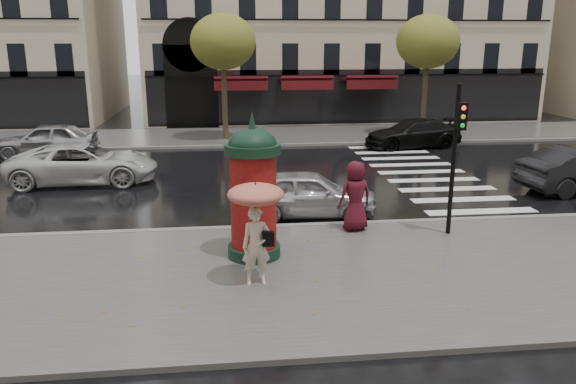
{
  "coord_description": "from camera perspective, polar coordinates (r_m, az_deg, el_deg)",
  "views": [
    {
      "loc": [
        -2.05,
        -12.27,
        5.28
      ],
      "look_at": [
        -0.48,
        1.5,
        1.52
      ],
      "focal_mm": 35.0,
      "sensor_mm": 36.0,
      "label": 1
    }
  ],
  "objects": [
    {
      "name": "ground",
      "position": [
        13.51,
        2.78,
        -7.83
      ],
      "size": [
        160.0,
        160.0,
        0.0
      ],
      "primitive_type": "plane",
      "color": "black",
      "rests_on": "ground"
    },
    {
      "name": "near_sidewalk",
      "position": [
        13.03,
        3.14,
        -8.44
      ],
      "size": [
        90.0,
        7.0,
        0.12
      ],
      "primitive_type": "cube",
      "color": "#474744",
      "rests_on": "ground"
    },
    {
      "name": "far_sidewalk",
      "position": [
        31.77,
        -2.72,
        5.71
      ],
      "size": [
        90.0,
        6.0,
        0.12
      ],
      "primitive_type": "cube",
      "color": "#474744",
      "rests_on": "ground"
    },
    {
      "name": "near_kerb",
      "position": [
        16.26,
        1.1,
        -3.5
      ],
      "size": [
        90.0,
        0.25,
        0.14
      ],
      "primitive_type": "cube",
      "color": "slate",
      "rests_on": "ground"
    },
    {
      "name": "far_kerb",
      "position": [
        28.82,
        -2.31,
        4.76
      ],
      "size": [
        90.0,
        0.25,
        0.14
      ],
      "primitive_type": "cube",
      "color": "slate",
      "rests_on": "ground"
    },
    {
      "name": "zebra_crossing",
      "position": [
        23.89,
        13.38,
        2.01
      ],
      "size": [
        3.6,
        11.75,
        0.01
      ],
      "primitive_type": "cube",
      "color": "silver",
      "rests_on": "ground"
    },
    {
      "name": "tree_far_left",
      "position": [
        30.27,
        -6.62,
        14.88
      ],
      "size": [
        3.4,
        3.4,
        6.64
      ],
      "color": "#38281C",
      "rests_on": "ground"
    },
    {
      "name": "tree_far_right",
      "position": [
        32.22,
        14.02,
        14.56
      ],
      "size": [
        3.4,
        3.4,
        6.64
      ],
      "color": "#38281C",
      "rests_on": "ground"
    },
    {
      "name": "woman_umbrella",
      "position": [
        11.95,
        -3.27,
        -2.53
      ],
      "size": [
        1.2,
        1.2,
        2.32
      ],
      "color": "beige",
      "rests_on": "near_sidewalk"
    },
    {
      "name": "woman_red",
      "position": [
        15.3,
        -4.0,
        -1.23
      ],
      "size": [
        0.88,
        0.72,
        1.69
      ],
      "primitive_type": "imported",
      "rotation": [
        0.0,
        0.0,
        3.24
      ],
      "color": "#B51647",
      "rests_on": "near_sidewalk"
    },
    {
      "name": "man_burgundy",
      "position": [
        15.66,
        6.85,
        -0.4
      ],
      "size": [
        1.08,
        0.84,
        1.97
      ],
      "primitive_type": "imported",
      "rotation": [
        0.0,
        0.0,
        3.38
      ],
      "color": "#4A0E1C",
      "rests_on": "near_sidewalk"
    },
    {
      "name": "morris_column",
      "position": [
        13.48,
        -3.55,
        0.35
      ],
      "size": [
        1.33,
        1.33,
        3.58
      ],
      "color": "black",
      "rests_on": "near_sidewalk"
    },
    {
      "name": "traffic_light",
      "position": [
        15.48,
        16.71,
        4.54
      ],
      "size": [
        0.27,
        0.39,
        4.08
      ],
      "color": "black",
      "rests_on": "near_sidewalk"
    },
    {
      "name": "car_silver",
      "position": [
        17.27,
        2.02,
        -0.13
      ],
      "size": [
        4.36,
        2.02,
        1.44
      ],
      "primitive_type": "imported",
      "rotation": [
        0.0,
        0.0,
        1.5
      ],
      "color": "silver",
      "rests_on": "ground"
    },
    {
      "name": "car_white",
      "position": [
        22.65,
        -20.05,
        2.75
      ],
      "size": [
        5.54,
        2.69,
        1.52
      ],
      "primitive_type": "imported",
      "rotation": [
        0.0,
        0.0,
        1.6
      ],
      "color": "silver",
      "rests_on": "ground"
    },
    {
      "name": "car_black",
      "position": [
        29.22,
        12.56,
        5.83
      ],
      "size": [
        5.13,
        2.62,
        1.43
      ],
      "primitive_type": "imported",
      "rotation": [
        0.0,
        0.0,
        -1.44
      ],
      "color": "black",
      "rests_on": "ground"
    },
    {
      "name": "car_far_silver",
      "position": [
        28.59,
        -23.31,
        4.9
      ],
      "size": [
        4.64,
        1.95,
        1.57
      ],
      "primitive_type": "imported",
      "rotation": [
        0.0,
        0.0,
        -1.55
      ],
      "color": "#9B9A9E",
      "rests_on": "ground"
    }
  ]
}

